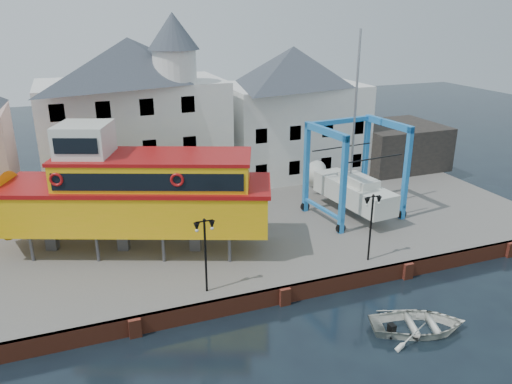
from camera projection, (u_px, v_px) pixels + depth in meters
name	position (u px, v px, depth m)	size (l,w,h in m)	color
ground	(284.00, 304.00, 27.24)	(140.00, 140.00, 0.00)	black
hardstanding	(224.00, 221.00, 36.73)	(44.00, 22.00, 1.00)	#625E57
quay_wall	(284.00, 295.00, 27.16)	(44.00, 0.47, 1.00)	brown
building_white_main	(135.00, 115.00, 39.26)	(14.00, 8.30, 14.00)	silver
building_white_right	(292.00, 111.00, 44.66)	(12.00, 8.00, 11.20)	silver
shed_dark	(395.00, 145.00, 47.46)	(8.00, 7.00, 4.00)	black
lamp_post_left	(205.00, 237.00, 25.53)	(1.12, 0.32, 4.20)	black
lamp_post_right	(372.00, 211.00, 28.85)	(1.12, 0.32, 4.20)	black
tour_boat	(119.00, 193.00, 29.98)	(18.66, 10.71, 7.98)	#59595E
travel_lift	(348.00, 183.00, 36.48)	(6.55, 8.78, 12.98)	#1676C4
motorboat_b	(418.00, 330.00, 24.97)	(3.42, 4.78, 0.99)	silver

